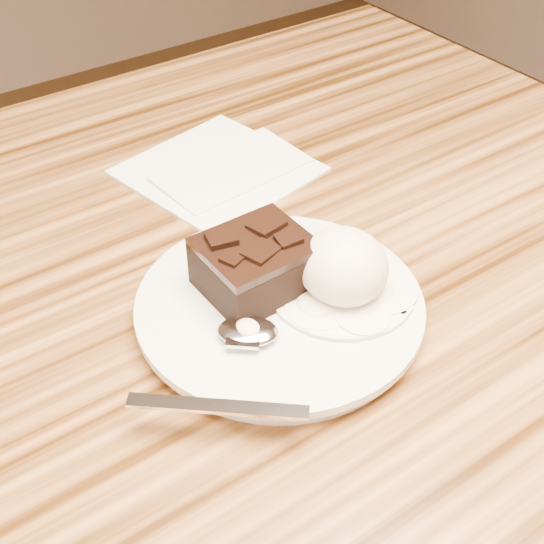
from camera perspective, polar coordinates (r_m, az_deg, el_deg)
plate at (r=0.58m, az=0.57°, el=-2.87°), size 0.22×0.22×0.02m
brownie at (r=0.57m, az=-1.23°, el=0.31°), size 0.08×0.07×0.04m
ice_cream_scoop at (r=0.57m, az=5.43°, el=0.43°), size 0.07×0.07×0.06m
melt_puddle at (r=0.58m, az=5.29°, el=-1.30°), size 0.11×0.11×0.00m
spoon at (r=0.54m, az=-1.84°, el=-4.65°), size 0.16×0.14×0.01m
napkin at (r=0.75m, az=-4.11°, el=7.81°), size 0.19×0.19×0.01m
crumb_a at (r=0.57m, az=9.88°, el=-3.08°), size 0.01×0.01×0.00m
crumb_b at (r=0.61m, az=3.11°, el=0.79°), size 0.01×0.01×0.00m
crumb_c at (r=0.58m, az=0.05°, el=-1.49°), size 0.01×0.01×0.00m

